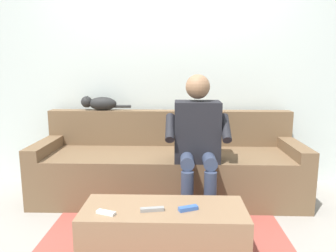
% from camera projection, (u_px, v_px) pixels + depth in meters
% --- Properties ---
extents(ground_plane, '(8.00, 8.00, 0.00)m').
position_uv_depth(ground_plane, '(166.00, 231.00, 2.47)').
color(ground_plane, gray).
extents(back_wall, '(5.54, 0.06, 2.41)m').
position_uv_depth(back_wall, '(170.00, 71.00, 3.42)').
color(back_wall, silver).
rests_on(back_wall, ground).
extents(couch, '(2.50, 0.80, 0.81)m').
position_uv_depth(couch, '(169.00, 167.00, 3.12)').
color(couch, brown).
rests_on(couch, ground).
extents(coffee_table, '(1.05, 0.42, 0.36)m').
position_uv_depth(coffee_table, '(164.00, 233.00, 2.08)').
color(coffee_table, '#8C6B4C').
rests_on(coffee_table, ground).
extents(person_solo_seated, '(0.54, 0.52, 1.19)m').
position_uv_depth(person_solo_seated, '(197.00, 135.00, 2.70)').
color(person_solo_seated, black).
rests_on(person_solo_seated, ground).
extents(cat_on_backrest, '(0.52, 0.14, 0.15)m').
position_uv_depth(cat_on_backrest, '(99.00, 103.00, 3.31)').
color(cat_on_backrest, black).
rests_on(cat_on_backrest, couch).
extents(remote_white, '(0.13, 0.08, 0.02)m').
position_uv_depth(remote_white, '(106.00, 213.00, 1.95)').
color(remote_white, white).
rests_on(remote_white, coffee_table).
extents(remote_gray, '(0.15, 0.06, 0.02)m').
position_uv_depth(remote_gray, '(152.00, 209.00, 1.99)').
color(remote_gray, gray).
rests_on(remote_gray, coffee_table).
extents(remote_blue, '(0.13, 0.08, 0.03)m').
position_uv_depth(remote_blue, '(188.00, 208.00, 2.01)').
color(remote_blue, '#3860B7').
rests_on(remote_blue, coffee_table).
extents(floor_rug, '(1.81, 1.52, 0.01)m').
position_uv_depth(floor_rug, '(165.00, 247.00, 2.24)').
color(floor_rug, '#9E473D').
rests_on(floor_rug, ground).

